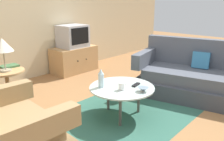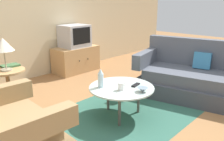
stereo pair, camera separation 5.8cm
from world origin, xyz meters
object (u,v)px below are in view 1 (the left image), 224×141
couch (198,79)px  side_table (7,83)px  armchair (6,135)px  mug (122,86)px  coffee_table (122,89)px  table_lamp (3,46)px  tv_stand (74,59)px  bowl (143,89)px  television (73,36)px  book (9,66)px  tv_remote_dark (136,85)px  vase (101,78)px

couch → side_table: size_ratio=3.37×
armchair → mug: size_ratio=8.21×
coffee_table → table_lamp: bearing=128.9°
tv_stand → bowl: tv_stand is taller
couch → television: size_ratio=3.65×
television → book: television is taller
tv_stand → tv_remote_dark: bearing=-109.0°
armchair → side_table: armchair is taller
coffee_table → side_table: bearing=127.9°
coffee_table → bowl: bowl is taller
mug → bowl: size_ratio=0.94×
table_lamp → tv_remote_dark: table_lamp is taller
coffee_table → bowl: size_ratio=6.12×
coffee_table → mug: size_ratio=6.53×
couch → side_table: (-2.22, 1.64, 0.13)m
armchair → tv_stand: bearing=132.0°
tv_remote_dark → couch: bearing=-26.6°
book → side_table: bearing=-129.0°
side_table → table_lamp: 0.50m
table_lamp → bowl: (0.97, -1.45, -0.48)m
tv_stand → tv_remote_dark: size_ratio=6.09×
vase → mug: size_ratio=1.90×
book → television: bearing=25.1°
tv_remote_dark → book: bearing=114.5°
side_table → tv_stand: (1.81, 0.85, -0.16)m
coffee_table → table_lamp: size_ratio=1.96×
bowl → tv_remote_dark: (0.11, 0.19, -0.02)m
side_table → tv_remote_dark: side_table is taller
armchair → tv_remote_dark: 1.61m
tv_stand → bowl: size_ratio=6.90×
mug → bowl: mug is taller
armchair → bowl: bearing=75.9°
tv_stand → vase: vase is taller
table_lamp → side_table: bearing=66.9°
mug → television: bearing=65.2°
coffee_table → bowl: 0.30m
couch → tv_remote_dark: bearing=60.6°
tv_remote_dark → coffee_table: bearing=135.0°
couch → armchair: bearing=64.7°
vase → book: size_ratio=1.05×
coffee_table → bowl: bearing=-81.9°
mug → book: bearing=117.9°
table_lamp → tv_remote_dark: 1.74m
armchair → book: (0.62, 1.15, 0.30)m
side_table → book: bearing=49.3°
television → side_table: bearing=-154.6°
bowl → book: size_ratio=0.59×
television → tv_stand: bearing=-90.0°
tv_stand → table_lamp: size_ratio=2.21×
table_lamp → couch: bearing=-35.8°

